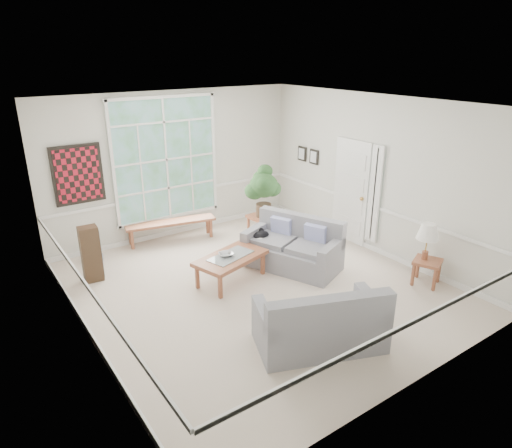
{
  "coord_description": "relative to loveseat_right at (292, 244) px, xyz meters",
  "views": [
    {
      "loc": [
        -3.91,
        -5.55,
        3.75
      ],
      "look_at": [
        0.1,
        0.2,
        1.05
      ],
      "focal_mm": 32.0,
      "sensor_mm": 36.0,
      "label": 1
    }
  ],
  "objects": [
    {
      "name": "wall_frame_far",
      "position": [
        1.77,
        1.89,
        1.09
      ],
      "size": [
        0.04,
        0.26,
        0.32
      ],
      "primitive_type": "cube",
      "color": "black",
      "rests_on": "wall_right"
    },
    {
      "name": "cat",
      "position": [
        -0.32,
        0.51,
        0.09
      ],
      "size": [
        0.35,
        0.28,
        0.15
      ],
      "primitive_type": "ellipsoid",
      "rotation": [
        0.0,
        0.0,
        0.16
      ],
      "color": "black",
      "rests_on": "loveseat_right"
    },
    {
      "name": "coffee_table",
      "position": [
        -1.19,
        0.18,
        -0.23
      ],
      "size": [
        1.39,
        1.0,
        0.47
      ],
      "primitive_type": "cube",
      "rotation": [
        0.0,
        0.0,
        0.28
      ],
      "color": "brown",
      "rests_on": "floor"
    },
    {
      "name": "loveseat_front",
      "position": [
        -1.18,
        -2.03,
        -0.01
      ],
      "size": [
        1.87,
        1.41,
        0.9
      ],
      "primitive_type": "cube",
      "rotation": [
        0.0,
        0.0,
        -0.37
      ],
      "color": "gray",
      "rests_on": "floor"
    },
    {
      "name": "wall_frame_near",
      "position": [
        1.77,
        1.49,
        1.09
      ],
      "size": [
        0.04,
        0.26,
        0.32
      ],
      "primitive_type": "cube",
      "color": "black",
      "rests_on": "wall_right"
    },
    {
      "name": "ceiling",
      "position": [
        -0.94,
        -0.26,
        2.54
      ],
      "size": [
        5.5,
        6.0,
        0.02
      ],
      "primitive_type": "cube",
      "color": "white",
      "rests_on": "ground"
    },
    {
      "name": "wall_front",
      "position": [
        -0.94,
        -3.26,
        1.04
      ],
      "size": [
        5.5,
        0.02,
        3.0
      ],
      "primitive_type": "cube",
      "color": "silver",
      "rests_on": "ground"
    },
    {
      "name": "side_table",
      "position": [
        1.46,
        -1.8,
        -0.24
      ],
      "size": [
        0.57,
        0.57,
        0.44
      ],
      "primitive_type": "cube",
      "rotation": [
        0.0,
        0.0,
        0.42
      ],
      "color": "brown",
      "rests_on": "floor"
    },
    {
      "name": "door_sidelight",
      "position": [
        1.77,
        -0.29,
        0.69
      ],
      "size": [
        0.08,
        0.26,
        1.9
      ],
      "primitive_type": "cube",
      "color": "white",
      "rests_on": "wall_right"
    },
    {
      "name": "wall_back",
      "position": [
        -0.94,
        2.74,
        1.04
      ],
      "size": [
        5.5,
        0.02,
        3.0
      ],
      "primitive_type": "cube",
      "color": "silver",
      "rests_on": "ground"
    },
    {
      "name": "wall_right",
      "position": [
        1.81,
        -0.26,
        1.04
      ],
      "size": [
        0.02,
        6.0,
        3.0
      ],
      "primitive_type": "cube",
      "color": "silver",
      "rests_on": "ground"
    },
    {
      "name": "window_back",
      "position": [
        -1.14,
        2.7,
        1.19
      ],
      "size": [
        2.3,
        0.08,
        2.4
      ],
      "primitive_type": "cube",
      "color": "white",
      "rests_on": "wall_back"
    },
    {
      "name": "entry_door",
      "position": [
        1.77,
        0.34,
        0.59
      ],
      "size": [
        0.08,
        0.9,
        2.1
      ],
      "primitive_type": "cube",
      "color": "white",
      "rests_on": "floor"
    },
    {
      "name": "wall_art",
      "position": [
        -2.89,
        2.69,
        1.14
      ],
      "size": [
        0.9,
        0.06,
        1.1
      ],
      "primitive_type": "cube",
      "color": "maroon",
      "rests_on": "wall_back"
    },
    {
      "name": "table_lamp",
      "position": [
        1.45,
        -1.73,
        0.3
      ],
      "size": [
        0.43,
        0.43,
        0.63
      ],
      "primitive_type": null,
      "rotation": [
        0.0,
        0.0,
        0.2
      ],
      "color": "silver",
      "rests_on": "side_table"
    },
    {
      "name": "pewter_bowl",
      "position": [
        -1.26,
        0.22,
        0.04
      ],
      "size": [
        0.34,
        0.34,
        0.07
      ],
      "primitive_type": "imported",
      "rotation": [
        0.0,
        0.0,
        -0.16
      ],
      "color": "gray",
      "rests_on": "coffee_table"
    },
    {
      "name": "wall_left",
      "position": [
        -3.69,
        -0.26,
        1.04
      ],
      "size": [
        0.02,
        6.0,
        3.0
      ],
      "primitive_type": "cube",
      "color": "silver",
      "rests_on": "ground"
    },
    {
      "name": "floor",
      "position": [
        -0.94,
        -0.26,
        -0.46
      ],
      "size": [
        5.5,
        6.0,
        0.01
      ],
      "primitive_type": "cube",
      "color": "beige",
      "rests_on": "ground"
    },
    {
      "name": "window_bench",
      "position": [
        -1.28,
        2.39,
        -0.24
      ],
      "size": [
        1.87,
        0.74,
        0.43
      ],
      "primitive_type": "cube",
      "rotation": [
        0.0,
        0.0,
        -0.21
      ],
      "color": "brown",
      "rests_on": "floor"
    },
    {
      "name": "end_table",
      "position": [
        0.35,
        1.43,
        -0.21
      ],
      "size": [
        0.53,
        0.53,
        0.5
      ],
      "primitive_type": "cube",
      "rotation": [
        0.0,
        0.0,
        0.05
      ],
      "color": "brown",
      "rests_on": "floor"
    },
    {
      "name": "floor_speaker",
      "position": [
        -3.13,
        1.57,
        0.03
      ],
      "size": [
        0.32,
        0.26,
        0.98
      ],
      "primitive_type": "cube",
      "rotation": [
        0.0,
        0.0,
        -0.08
      ],
      "color": "#3B291B",
      "rests_on": "floor"
    },
    {
      "name": "houseplant",
      "position": [
        0.36,
        1.38,
        0.58
      ],
      "size": [
        0.65,
        0.65,
        1.08
      ],
      "primitive_type": null,
      "rotation": [
        0.0,
        0.0,
        -0.03
      ],
      "color": "#274D24",
      "rests_on": "end_table"
    },
    {
      "name": "loveseat_right",
      "position": [
        0.0,
        0.0,
        0.0
      ],
      "size": [
        1.46,
        1.9,
        0.92
      ],
      "primitive_type": "cube",
      "rotation": [
        0.0,
        0.0,
        0.4
      ],
      "color": "gray",
      "rests_on": "floor"
    },
    {
      "name": "pet_bed",
      "position": [
        -2.9,
        2.35,
        -0.4
      ],
      "size": [
        0.5,
        0.5,
        0.11
      ],
      "primitive_type": "cylinder",
      "rotation": [
        0.0,
        0.0,
        -0.38
      ],
      "color": "gray",
      "rests_on": "floor"
    }
  ]
}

